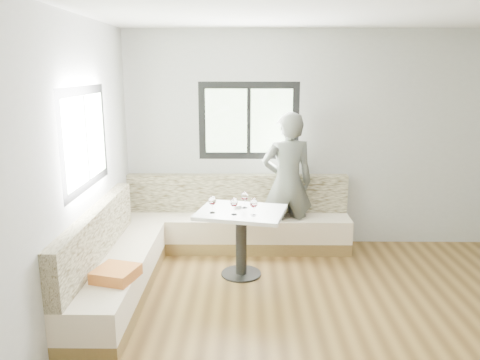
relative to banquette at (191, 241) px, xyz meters
name	(u,v)px	position (x,y,z in m)	size (l,w,h in m)	color
room	(353,184)	(1.51, -1.55, 1.08)	(5.01, 5.01, 2.81)	brown
banquette	(191,241)	(0.00, 0.00, 0.00)	(2.90, 2.80, 0.95)	olive
table	(241,227)	(0.60, -0.21, 0.25)	(1.08, 0.92, 0.77)	black
person	(287,183)	(1.18, 0.57, 0.57)	(0.66, 0.43, 1.80)	#595C53
olive_ramekin	(238,206)	(0.56, -0.11, 0.46)	(0.09, 0.09, 0.03)	white
wine_glass_a	(212,201)	(0.29, -0.30, 0.57)	(0.09, 0.09, 0.19)	white
wine_glass_b	(234,203)	(0.52, -0.37, 0.57)	(0.09, 0.09, 0.19)	white
wine_glass_c	(254,204)	(0.74, -0.39, 0.57)	(0.09, 0.09, 0.19)	white
wine_glass_d	(245,197)	(0.64, -0.11, 0.57)	(0.09, 0.09, 0.19)	white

